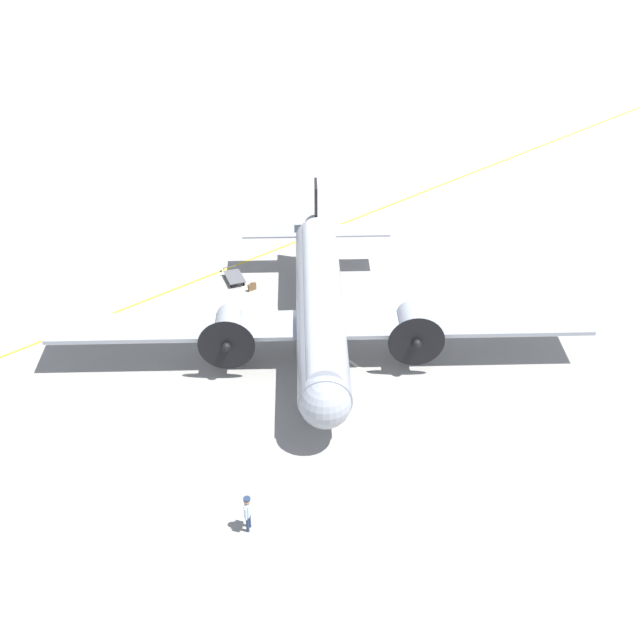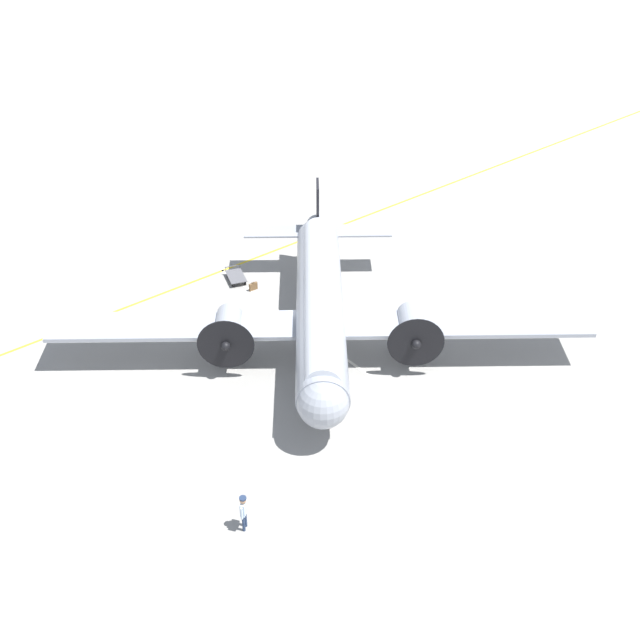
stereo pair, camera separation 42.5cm
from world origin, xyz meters
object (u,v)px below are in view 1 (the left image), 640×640
object	(u,v)px
suitcase_near_door	(252,287)
baggage_cart	(234,277)
airliner_main	(320,310)
crew_foreground	(248,510)

from	to	relation	value
suitcase_near_door	baggage_cart	size ratio (longest dim) A/B	0.28
airliner_main	baggage_cart	world-z (taller)	airliner_main
crew_foreground	airliner_main	bearing A→B (deg)	-1.06
crew_foreground	suitcase_near_door	size ratio (longest dim) A/B	3.30
crew_foreground	baggage_cart	bearing A→B (deg)	18.85
airliner_main	suitcase_near_door	xyz separation A→B (m)	(0.65, 6.85, -2.18)
baggage_cart	suitcase_near_door	bearing A→B (deg)	26.72
baggage_cart	crew_foreground	bearing A→B (deg)	-13.22
airliner_main	crew_foreground	size ratio (longest dim) A/B	13.19
airliner_main	baggage_cart	bearing A→B (deg)	-145.16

